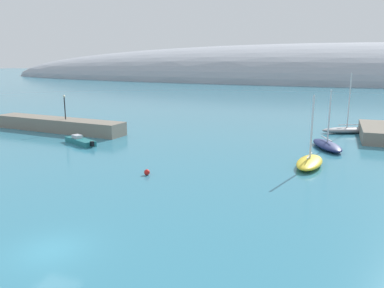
{
  "coord_description": "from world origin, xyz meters",
  "views": [
    {
      "loc": [
        14.56,
        -16.38,
        10.72
      ],
      "look_at": [
        0.22,
        22.89,
        1.44
      ],
      "focal_mm": 36.57,
      "sensor_mm": 36.0,
      "label": 1
    }
  ],
  "objects_px": {
    "sailboat_yellow_near_shore": "(310,162)",
    "mooring_buoy_red": "(147,172)",
    "sailboat_grey_end_of_line": "(347,130)",
    "sailboat_navy_outer_mooring": "(327,145)",
    "harbor_lamp_post": "(65,104)",
    "motorboat_teal_foreground": "(80,141)"
  },
  "relations": [
    {
      "from": "sailboat_navy_outer_mooring",
      "to": "sailboat_grey_end_of_line",
      "type": "xyz_separation_m",
      "value": [
        2.42,
        11.35,
        0.04
      ]
    },
    {
      "from": "mooring_buoy_red",
      "to": "motorboat_teal_foreground",
      "type": "bearing_deg",
      "value": 146.72
    },
    {
      "from": "sailboat_grey_end_of_line",
      "to": "motorboat_teal_foreground",
      "type": "xyz_separation_m",
      "value": [
        -31.83,
        -19.41,
        -0.13
      ]
    },
    {
      "from": "sailboat_yellow_near_shore",
      "to": "sailboat_navy_outer_mooring",
      "type": "relative_size",
      "value": 0.98
    },
    {
      "from": "sailboat_navy_outer_mooring",
      "to": "sailboat_yellow_near_shore",
      "type": "bearing_deg",
      "value": -31.75
    },
    {
      "from": "motorboat_teal_foreground",
      "to": "harbor_lamp_post",
      "type": "xyz_separation_m",
      "value": [
        -6.87,
        6.18,
        3.75
      ]
    },
    {
      "from": "sailboat_navy_outer_mooring",
      "to": "mooring_buoy_red",
      "type": "relative_size",
      "value": 13.44
    },
    {
      "from": "sailboat_grey_end_of_line",
      "to": "harbor_lamp_post",
      "type": "xyz_separation_m",
      "value": [
        -38.71,
        -13.23,
        3.63
      ]
    },
    {
      "from": "sailboat_yellow_near_shore",
      "to": "mooring_buoy_red",
      "type": "height_order",
      "value": "sailboat_yellow_near_shore"
    },
    {
      "from": "sailboat_navy_outer_mooring",
      "to": "motorboat_teal_foreground",
      "type": "xyz_separation_m",
      "value": [
        -29.42,
        -8.05,
        -0.09
      ]
    },
    {
      "from": "harbor_lamp_post",
      "to": "sailboat_grey_end_of_line",
      "type": "bearing_deg",
      "value": 18.87
    },
    {
      "from": "sailboat_grey_end_of_line",
      "to": "harbor_lamp_post",
      "type": "height_order",
      "value": "sailboat_grey_end_of_line"
    },
    {
      "from": "mooring_buoy_red",
      "to": "harbor_lamp_post",
      "type": "distance_m",
      "value": 26.11
    },
    {
      "from": "harbor_lamp_post",
      "to": "sailboat_navy_outer_mooring",
      "type": "bearing_deg",
      "value": 2.96
    },
    {
      "from": "sailboat_navy_outer_mooring",
      "to": "mooring_buoy_red",
      "type": "bearing_deg",
      "value": -64.54
    },
    {
      "from": "sailboat_yellow_near_shore",
      "to": "mooring_buoy_red",
      "type": "xyz_separation_m",
      "value": [
        -14.04,
        -8.25,
        -0.22
      ]
    },
    {
      "from": "sailboat_navy_outer_mooring",
      "to": "motorboat_teal_foreground",
      "type": "distance_m",
      "value": 30.5
    },
    {
      "from": "sailboat_yellow_near_shore",
      "to": "sailboat_navy_outer_mooring",
      "type": "distance_m",
      "value": 9.06
    },
    {
      "from": "sailboat_yellow_near_shore",
      "to": "sailboat_grey_end_of_line",
      "type": "distance_m",
      "value": 20.67
    },
    {
      "from": "motorboat_teal_foreground",
      "to": "sailboat_navy_outer_mooring",
      "type": "bearing_deg",
      "value": -138.64
    },
    {
      "from": "sailboat_grey_end_of_line",
      "to": "motorboat_teal_foreground",
      "type": "distance_m",
      "value": 37.29
    },
    {
      "from": "sailboat_yellow_near_shore",
      "to": "sailboat_grey_end_of_line",
      "type": "height_order",
      "value": "sailboat_grey_end_of_line"
    }
  ]
}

